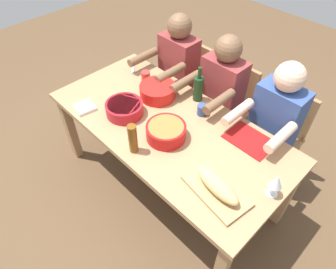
% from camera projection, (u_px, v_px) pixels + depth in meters
% --- Properties ---
extents(ground_plane, '(8.00, 8.00, 0.00)m').
position_uv_depth(ground_plane, '(168.00, 183.00, 2.69)').
color(ground_plane, brown).
extents(dining_table, '(1.84, 0.89, 0.74)m').
position_uv_depth(dining_table, '(168.00, 132.00, 2.22)').
color(dining_table, '#A87F56').
rests_on(dining_table, ground_plane).
extents(chair_near_right, '(0.40, 0.40, 0.85)m').
position_uv_depth(chair_near_right, '(188.00, 81.00, 2.98)').
color(chair_near_right, '#9E7044').
rests_on(chair_near_right, ground_plane).
extents(diner_near_right, '(0.41, 0.53, 1.20)m').
position_uv_depth(diner_near_right, '(175.00, 69.00, 2.73)').
color(diner_near_right, '#2D2D38').
rests_on(diner_near_right, ground_plane).
extents(chair_near_center, '(0.40, 0.40, 0.85)m').
position_uv_depth(chair_near_center, '(228.00, 104.00, 2.72)').
color(chair_near_center, '#9E7044').
rests_on(chair_near_center, ground_plane).
extents(diner_near_center, '(0.41, 0.53, 1.20)m').
position_uv_depth(diner_near_center, '(218.00, 94.00, 2.48)').
color(diner_near_center, '#2D2D38').
rests_on(diner_near_center, ground_plane).
extents(chair_near_left, '(0.40, 0.40, 0.85)m').
position_uv_depth(chair_near_left, '(277.00, 132.00, 2.47)').
color(chair_near_left, '#9E7044').
rests_on(chair_near_left, ground_plane).
extents(diner_near_left, '(0.41, 0.53, 1.20)m').
position_uv_depth(diner_near_left, '(272.00, 124.00, 2.23)').
color(diner_near_left, '#2D2D38').
rests_on(diner_near_left, ground_plane).
extents(serving_bowl_greens, '(0.28, 0.28, 0.10)m').
position_uv_depth(serving_bowl_greens, '(124.00, 108.00, 2.21)').
color(serving_bowl_greens, '#B21923').
rests_on(serving_bowl_greens, dining_table).
extents(serving_bowl_fruit, '(0.27, 0.27, 0.10)m').
position_uv_depth(serving_bowl_fruit, '(166.00, 131.00, 2.03)').
color(serving_bowl_fruit, red).
rests_on(serving_bowl_fruit, dining_table).
extents(serving_bowl_salad, '(0.28, 0.28, 0.10)m').
position_uv_depth(serving_bowl_salad, '(158.00, 90.00, 2.35)').
color(serving_bowl_salad, red).
rests_on(serving_bowl_salad, dining_table).
extents(cutting_board, '(0.43, 0.27, 0.02)m').
position_uv_depth(cutting_board, '(216.00, 191.00, 1.75)').
color(cutting_board, tan).
rests_on(cutting_board, dining_table).
extents(bread_loaf, '(0.33, 0.15, 0.09)m').
position_uv_depth(bread_loaf, '(218.00, 185.00, 1.71)').
color(bread_loaf, tan).
rests_on(bread_loaf, cutting_board).
extents(wine_bottle, '(0.08, 0.08, 0.29)m').
position_uv_depth(wine_bottle, '(198.00, 88.00, 2.29)').
color(wine_bottle, '#193819').
rests_on(wine_bottle, dining_table).
extents(beer_bottle, '(0.06, 0.06, 0.22)m').
position_uv_depth(beer_bottle, '(133.00, 139.00, 1.91)').
color(beer_bottle, brown).
rests_on(beer_bottle, dining_table).
extents(wine_glass, '(0.08, 0.08, 0.17)m').
position_uv_depth(wine_glass, '(276.00, 182.00, 1.67)').
color(wine_glass, silver).
rests_on(wine_glass, dining_table).
extents(cup_near_right, '(0.07, 0.07, 0.09)m').
position_uv_depth(cup_near_right, '(146.00, 77.00, 2.50)').
color(cup_near_right, red).
rests_on(cup_near_right, dining_table).
extents(cup_near_center, '(0.07, 0.07, 0.08)m').
position_uv_depth(cup_near_center, '(202.00, 110.00, 2.21)').
color(cup_near_center, '#334C8C').
rests_on(cup_near_center, dining_table).
extents(placemat_near_left, '(0.32, 0.23, 0.01)m').
position_uv_depth(placemat_near_left, '(249.00, 140.00, 2.05)').
color(placemat_near_left, maroon).
rests_on(placemat_near_left, dining_table).
extents(carving_knife, '(0.19, 0.17, 0.01)m').
position_uv_depth(carving_knife, '(133.00, 66.00, 2.69)').
color(carving_knife, silver).
rests_on(carving_knife, dining_table).
extents(napkin_stack, '(0.16, 0.16, 0.02)m').
position_uv_depth(napkin_stack, '(85.00, 107.00, 2.28)').
color(napkin_stack, white).
rests_on(napkin_stack, dining_table).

